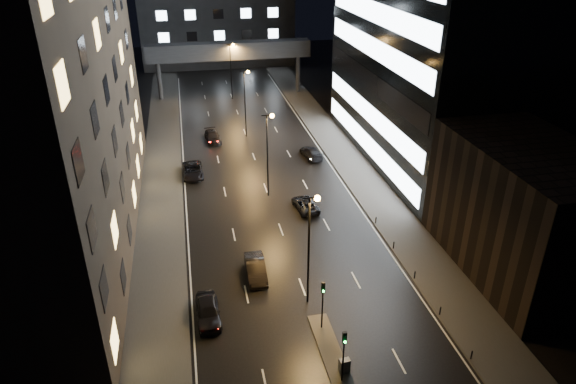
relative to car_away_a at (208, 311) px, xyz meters
name	(u,v)px	position (x,y,z in m)	size (l,w,h in m)	color
ground	(254,157)	(8.44, 32.51, -0.81)	(160.00, 160.00, 0.00)	black
sidewalk_left	(162,179)	(-4.06, 27.51, -0.73)	(5.00, 110.00, 0.15)	#383533
sidewalk_right	(350,163)	(20.94, 27.51, -0.73)	(5.00, 110.00, 0.15)	#383533
building_left	(17,37)	(-14.06, 16.51, 19.19)	(15.00, 48.00, 40.00)	#2D2319
building_right_low	(525,211)	(28.44, 1.51, 5.19)	(10.00, 18.00, 12.00)	black
building_far	(216,7)	(8.44, 90.51, 11.69)	(34.00, 14.00, 25.00)	#333335
skybridge	(229,51)	(8.44, 62.51, 7.53)	(30.00, 3.00, 10.00)	#333335
median_island	(330,350)	(8.74, -5.49, -0.73)	(1.60, 8.00, 0.15)	#383533
traffic_signal_near	(323,298)	(8.74, -3.00, 2.29)	(0.28, 0.34, 4.40)	black
traffic_signal_far	(344,349)	(8.74, -8.50, 2.29)	(0.28, 0.34, 4.40)	black
bollard_row	(427,293)	(18.64, -0.99, -0.36)	(0.12, 25.12, 0.90)	black
streetlight_near	(311,236)	(8.60, 0.51, 5.69)	(1.45, 0.50, 10.15)	black
streetlight_mid_a	(269,145)	(8.60, 20.51, 5.69)	(1.45, 0.50, 10.15)	black
streetlight_mid_b	(246,95)	(8.60, 40.51, 5.69)	(1.45, 0.50, 10.15)	black
streetlight_far	(232,64)	(8.60, 60.51, 5.69)	(1.45, 0.50, 10.15)	black
car_away_a	(208,311)	(0.00, 0.00, 0.00)	(1.90, 4.73, 1.61)	black
car_away_b	(256,269)	(4.64, 4.97, 0.00)	(1.70, 4.88, 1.61)	black
car_away_c	(193,171)	(-0.14, 27.80, -0.05)	(2.51, 5.45, 1.51)	black
car_away_d	(213,137)	(3.27, 39.49, -0.09)	(2.00, 4.93, 1.43)	black
car_toward_a	(305,204)	(11.98, 16.29, -0.15)	(2.18, 4.72, 1.31)	black
car_toward_b	(311,153)	(16.22, 30.57, -0.08)	(2.03, 5.00, 1.45)	black
utility_cabinet	(344,366)	(9.14, -7.74, -0.11)	(0.76, 0.45, 1.09)	#4F4E51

